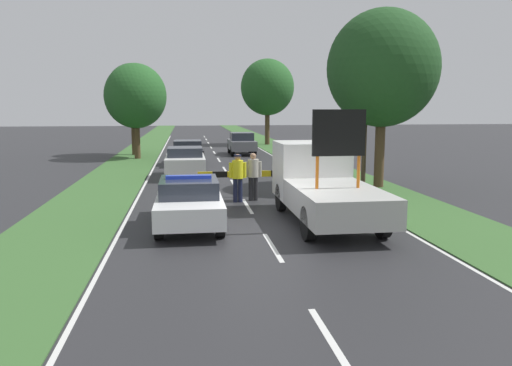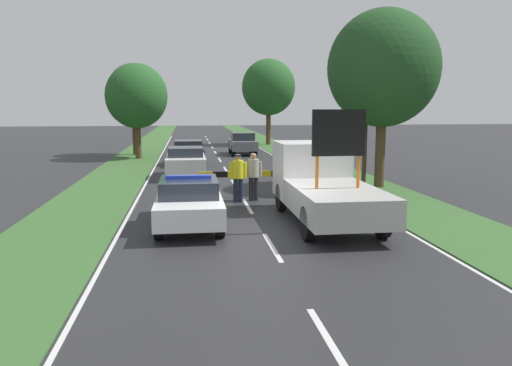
% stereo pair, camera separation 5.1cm
% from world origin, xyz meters
% --- Properties ---
extents(ground_plane, '(160.00, 160.00, 0.00)m').
position_xyz_m(ground_plane, '(0.00, 0.00, 0.00)').
color(ground_plane, '#28282B').
extents(lane_markings, '(8.06, 65.56, 0.01)m').
position_xyz_m(lane_markings, '(0.00, 14.33, 0.00)').
color(lane_markings, silver).
rests_on(lane_markings, ground).
extents(grass_verge_left, '(3.08, 120.00, 0.03)m').
position_xyz_m(grass_verge_left, '(-5.62, 20.00, 0.01)').
color(grass_verge_left, '#38602D').
rests_on(grass_verge_left, ground).
extents(grass_verge_right, '(3.08, 120.00, 0.03)m').
position_xyz_m(grass_verge_right, '(5.62, 20.00, 0.01)').
color(grass_verge_right, '#38602D').
rests_on(grass_verge_right, ground).
extents(police_car, '(1.86, 4.49, 1.52)m').
position_xyz_m(police_car, '(-2.04, 0.99, 0.74)').
color(police_car, white).
rests_on(police_car, ground).
extents(work_truck, '(2.27, 6.02, 3.40)m').
position_xyz_m(work_truck, '(2.04, 1.41, 1.13)').
color(work_truck, white).
rests_on(work_truck, ground).
extents(road_barrier, '(3.39, 0.08, 1.02)m').
position_xyz_m(road_barrier, '(0.01, 5.51, 0.85)').
color(road_barrier, black).
rests_on(road_barrier, ground).
extents(police_officer, '(0.63, 0.40, 1.77)m').
position_xyz_m(police_officer, '(-0.26, 4.53, 1.05)').
color(police_officer, '#191E38').
rests_on(police_officer, ground).
extents(pedestrian_civilian, '(0.64, 0.41, 1.78)m').
position_xyz_m(pedestrian_civilian, '(0.34, 4.77, 1.04)').
color(pedestrian_civilian, '#232326').
rests_on(pedestrian_civilian, ground).
extents(traffic_cone_near_police, '(0.50, 0.50, 0.69)m').
position_xyz_m(traffic_cone_near_police, '(-1.32, 3.84, 0.34)').
color(traffic_cone_near_police, black).
rests_on(traffic_cone_near_police, ground).
extents(traffic_cone_centre_front, '(0.45, 0.45, 0.62)m').
position_xyz_m(traffic_cone_centre_front, '(1.92, 6.06, 0.31)').
color(traffic_cone_centre_front, black).
rests_on(traffic_cone_centre_front, ground).
extents(queued_car_van_white, '(1.90, 3.92, 1.50)m').
position_xyz_m(queued_car_van_white, '(-2.17, 11.41, 0.78)').
color(queued_car_van_white, silver).
rests_on(queued_car_van_white, ground).
extents(queued_car_sedan_black, '(1.86, 3.93, 1.46)m').
position_xyz_m(queued_car_sedan_black, '(-2.02, 17.01, 0.76)').
color(queued_car_sedan_black, black).
rests_on(queued_car_sedan_black, ground).
extents(queued_car_suv_grey, '(1.81, 4.02, 1.60)m').
position_xyz_m(queued_car_suv_grey, '(1.91, 22.89, 0.83)').
color(queued_car_suv_grey, slate).
rests_on(queued_car_suv_grey, ground).
extents(roadside_tree_near_left, '(4.67, 4.67, 7.51)m').
position_xyz_m(roadside_tree_near_left, '(6.14, 7.06, 5.04)').
color(roadside_tree_near_left, '#4C3823').
rests_on(roadside_tree_near_left, ground).
extents(roadside_tree_near_right, '(4.05, 4.05, 6.30)m').
position_xyz_m(roadside_tree_near_right, '(-5.35, 20.73, 4.15)').
color(roadside_tree_near_right, '#4C3823').
rests_on(roadside_tree_near_right, ground).
extents(roadside_tree_mid_left, '(3.63, 3.63, 6.51)m').
position_xyz_m(roadside_tree_mid_left, '(-5.81, 23.50, 4.58)').
color(roadside_tree_mid_left, '#4C3823').
rests_on(roadside_tree_mid_left, ground).
extents(roadside_tree_mid_right, '(4.83, 4.83, 7.75)m').
position_xyz_m(roadside_tree_mid_right, '(5.29, 31.99, 5.20)').
color(roadside_tree_mid_right, '#4C3823').
rests_on(roadside_tree_mid_right, ground).
extents(utility_pole, '(1.20, 0.20, 6.95)m').
position_xyz_m(utility_pole, '(5.63, 7.59, 3.59)').
color(utility_pole, '#473828').
rests_on(utility_pole, ground).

